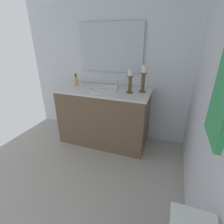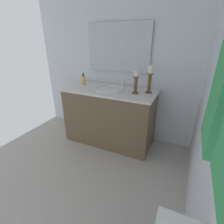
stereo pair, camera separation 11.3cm
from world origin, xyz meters
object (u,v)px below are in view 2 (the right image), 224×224
vanity_cabinet (110,116)px  candle_holder_tall (150,78)px  towel_near_vanity (217,98)px  mirror (118,48)px  candle_holder_short (136,82)px  sink_basin (110,92)px  soap_bottle (83,80)px

vanity_cabinet → candle_holder_tall: bearing=97.8°
towel_near_vanity → candle_holder_tall: bearing=-156.3°
candle_holder_tall → towel_near_vanity: towel_near_vanity is taller
mirror → towel_near_vanity: mirror is taller
candle_holder_short → towel_near_vanity: (1.19, 0.71, 0.26)m
towel_near_vanity → sink_basin: bearing=-138.2°
sink_basin → candle_holder_short: bearing=86.1°
vanity_cabinet → sink_basin: sink_basin is taller
sink_basin → towel_near_vanity: (1.22, 1.09, 0.45)m
vanity_cabinet → sink_basin: bearing=90.0°
mirror → vanity_cabinet: bearing=-0.0°
sink_basin → candle_holder_short: size_ratio=1.39×
candle_holder_tall → candle_holder_short: candle_holder_tall is taller
sink_basin → mirror: (-0.28, -0.00, 0.56)m
mirror → soap_bottle: size_ratio=5.15×
sink_basin → soap_bottle: 0.47m
vanity_cabinet → mirror: (-0.28, 0.00, 0.93)m
sink_basin → soap_bottle: size_ratio=2.23×
soap_bottle → candle_holder_tall: bearing=91.4°
soap_bottle → vanity_cabinet: bearing=83.9°
sink_basin → towel_near_vanity: size_ratio=0.89×
candle_holder_short → vanity_cabinet: bearing=-93.9°
sink_basin → mirror: 0.63m
vanity_cabinet → candle_holder_short: bearing=86.1°
vanity_cabinet → candle_holder_short: 0.67m
vanity_cabinet → candle_holder_tall: size_ratio=3.74×
mirror → sink_basin: bearing=0.2°
candle_holder_short → towel_near_vanity: bearing=30.9°
candle_holder_tall → soap_bottle: 0.98m
vanity_cabinet → candle_holder_short: candle_holder_short is taller
candle_holder_tall → soap_bottle: (0.02, -0.98, -0.11)m
vanity_cabinet → sink_basin: (-0.00, 0.00, 0.37)m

